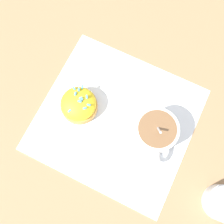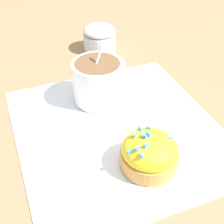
{
  "view_description": "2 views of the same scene",
  "coord_description": "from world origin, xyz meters",
  "views": [
    {
      "loc": [
        -0.03,
        0.13,
        0.54
      ],
      "look_at": [
        0.01,
        -0.0,
        0.04
      ],
      "focal_mm": 42.0,
      "sensor_mm": 36.0,
      "label": 1
    },
    {
      "loc": [
        0.3,
        -0.18,
        0.32
      ],
      "look_at": [
        -0.0,
        -0.01,
        0.04
      ],
      "focal_mm": 50.0,
      "sensor_mm": 36.0,
      "label": 2
    }
  ],
  "objects": [
    {
      "name": "ground_plane",
      "position": [
        0.0,
        0.0,
        0.0
      ],
      "size": [
        3.0,
        3.0,
        0.0
      ],
      "primitive_type": "plane",
      "color": "#93704C"
    },
    {
      "name": "paper_napkin",
      "position": [
        0.0,
        0.0,
        0.0
      ],
      "size": [
        0.35,
        0.34,
        0.0
      ],
      "color": "white",
      "rests_on": "ground_plane"
    },
    {
      "name": "coffee_cup",
      "position": [
        -0.08,
        0.01,
        0.04
      ],
      "size": [
        0.08,
        0.11,
        0.09
      ],
      "color": "white",
      "rests_on": "paper_napkin"
    },
    {
      "name": "frosted_pastry",
      "position": [
        0.08,
        -0.0,
        0.02
      ],
      "size": [
        0.08,
        0.08,
        0.05
      ],
      "color": "#D19347",
      "rests_on": "paper_napkin"
    }
  ]
}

